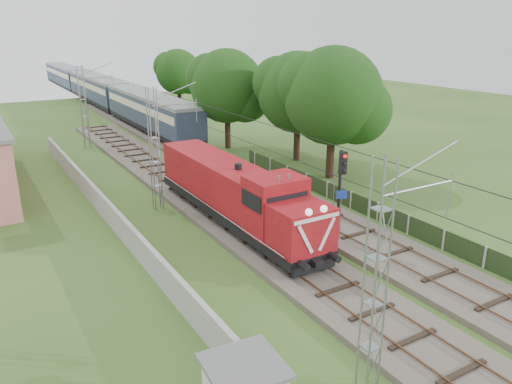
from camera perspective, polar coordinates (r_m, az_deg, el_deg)
ground at (r=25.15m, az=5.12°, el=-8.92°), size 140.00×140.00×0.00m
track_main at (r=30.49m, az=-2.54°, el=-3.42°), size 4.20×70.00×0.45m
track_side at (r=43.66m, az=-4.83°, el=3.33°), size 4.20×80.00×0.45m
catenary at (r=32.59m, az=-11.43°, el=4.81°), size 3.31×70.00×8.00m
boundary_wall at (r=32.59m, az=-16.94°, el=-1.70°), size 0.25×40.00×1.50m
fence at (r=31.81m, az=13.78°, el=-2.20°), size 0.12×32.00×1.20m
locomotive at (r=29.66m, az=-2.43°, el=-0.01°), size 2.84×16.23×4.12m
coach_rake at (r=80.59m, az=-17.72°, el=11.28°), size 3.19×71.16×3.69m
signal_post at (r=26.49m, az=9.69°, el=1.12°), size 0.58×0.47×5.47m
tree_a at (r=39.11m, az=8.94°, el=10.67°), size 7.88×7.51×10.22m
tree_b at (r=44.21m, az=4.93°, el=11.18°), size 7.39×7.04×9.58m
tree_c at (r=48.80m, az=-3.23°, el=11.90°), size 7.39×7.04×9.58m
tree_d at (r=72.83m, az=-8.81°, el=13.36°), size 6.57×6.26×8.52m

